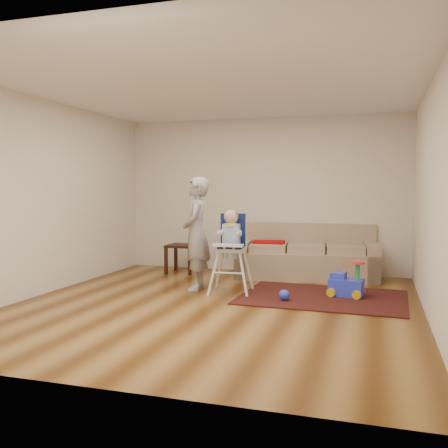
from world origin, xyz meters
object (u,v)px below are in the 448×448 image
(side_table, at_px, (183,259))
(toy_ball, at_px, (284,295))
(ride_on_toy, at_px, (346,278))
(adult, at_px, (196,234))
(high_chair, at_px, (231,253))
(sofa, at_px, (306,251))

(side_table, bearing_deg, toy_ball, -39.10)
(ride_on_toy, relative_size, adult, 0.30)
(side_table, distance_m, ride_on_toy, 3.10)
(ride_on_toy, distance_m, high_chair, 1.61)
(toy_ball, relative_size, high_chair, 0.12)
(side_table, distance_m, toy_ball, 2.72)
(high_chair, bearing_deg, sofa, 54.87)
(ride_on_toy, distance_m, toy_ball, 0.93)
(high_chair, bearing_deg, side_table, 127.39)
(side_table, bearing_deg, adult, -60.42)
(sofa, height_order, toy_ball, sofa)
(sofa, relative_size, adult, 1.44)
(side_table, xyz_separation_m, ride_on_toy, (2.86, -1.20, 0.01))
(side_table, xyz_separation_m, adult, (0.74, -1.31, 0.57))
(high_chair, height_order, adult, adult)
(sofa, height_order, high_chair, high_chair)
(sofa, xyz_separation_m, high_chair, (-0.85, -1.50, 0.13))
(toy_ball, bearing_deg, adult, 163.52)
(sofa, relative_size, side_table, 4.77)
(high_chair, xyz_separation_m, adult, (-0.55, 0.07, 0.25))
(adult, bearing_deg, ride_on_toy, 80.52)
(ride_on_toy, xyz_separation_m, adult, (-2.12, -0.11, 0.56))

